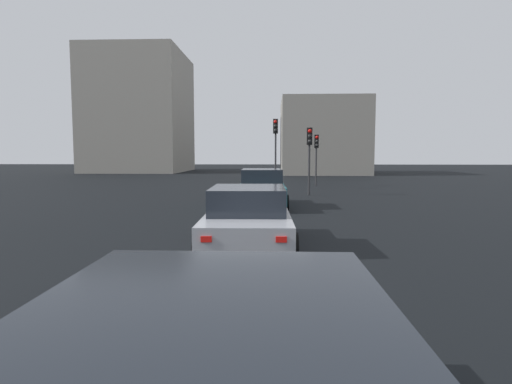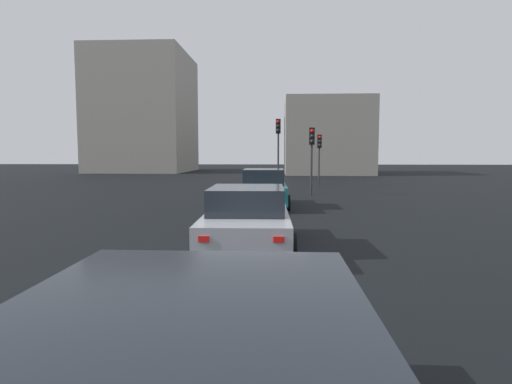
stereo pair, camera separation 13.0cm
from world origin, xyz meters
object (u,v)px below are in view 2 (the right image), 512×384
traffic_light_far_left (312,147)px  car_silver_second (247,218)px  car_teal_lead (264,189)px  traffic_light_near_left (278,139)px  traffic_light_near_right (319,149)px

traffic_light_far_left → car_silver_second: bearing=-10.9°
car_teal_lead → traffic_light_far_left: traffic_light_far_left is taller
car_silver_second → car_teal_lead: bearing=-2.1°
traffic_light_near_left → traffic_light_far_left: size_ratio=1.22×
traffic_light_near_right → traffic_light_far_left: 6.67m
car_silver_second → traffic_light_near_right: (19.49, -3.52, 1.82)m
traffic_light_far_left → traffic_light_near_right: bearing=171.1°
car_silver_second → traffic_light_near_right: traffic_light_near_right is taller
traffic_light_far_left → car_teal_lead: bearing=-25.7°
car_teal_lead → traffic_light_far_left: size_ratio=1.32×
car_silver_second → traffic_light_far_left: traffic_light_far_left is taller
traffic_light_near_right → traffic_light_far_left: (-6.59, 1.03, 0.05)m
car_silver_second → traffic_light_near_right: size_ratio=1.37×
traffic_light_near_left → traffic_light_far_left: (-4.03, -1.77, -0.54)m
car_silver_second → traffic_light_near_right: bearing=-11.5°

